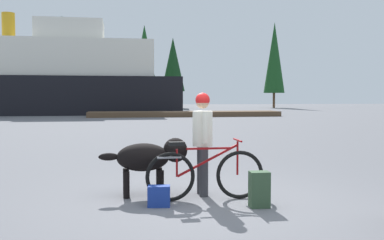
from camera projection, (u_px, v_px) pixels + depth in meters
name	position (u px, v px, depth m)	size (l,w,h in m)	color
ground_plane	(209.00, 203.00, 6.42)	(160.00, 160.00, 0.00)	slate
bicycle	(205.00, 174.00, 6.58)	(1.84, 0.44, 0.93)	black
person_cyclist	(202.00, 134.00, 6.91)	(0.32, 0.53, 1.65)	#333338
dog	(150.00, 157.00, 6.89)	(1.42, 0.53, 0.92)	black
backpack	(259.00, 189.00, 6.17)	(0.28, 0.20, 0.52)	#334C33
handbag_pannier	(159.00, 196.00, 6.21)	(0.32, 0.18, 0.30)	navy
dock_pier	(185.00, 114.00, 34.26)	(15.17, 2.49, 0.40)	brown
ferry_boat	(45.00, 79.00, 38.43)	(24.05, 7.47, 8.91)	black
sailboat_moored	(36.00, 108.00, 40.31)	(7.04, 1.97, 7.79)	navy
pine_tree_far_left	(62.00, 49.00, 54.83)	(4.17, 4.17, 11.89)	#4C331E
pine_tree_center	(145.00, 59.00, 54.61)	(3.44, 3.44, 10.65)	#4C331E
pine_tree_far_right	(274.00, 58.00, 59.83)	(2.91, 2.91, 11.89)	#4C331E
pine_tree_mid_back	(173.00, 65.00, 59.04)	(3.24, 3.24, 9.65)	#4C331E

